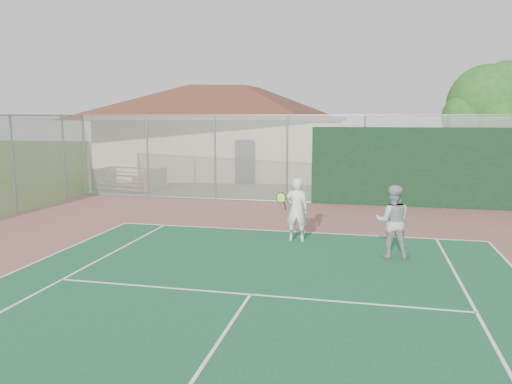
% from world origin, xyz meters
% --- Properties ---
extents(back_fence, '(20.08, 0.11, 3.53)m').
position_xyz_m(back_fence, '(2.11, 16.98, 1.67)').
color(back_fence, gray).
rests_on(back_fence, ground).
extents(side_fence_left, '(0.08, 9.00, 3.50)m').
position_xyz_m(side_fence_left, '(-10.00, 12.50, 1.75)').
color(side_fence_left, gray).
rests_on(side_fence_left, ground).
extents(clubhouse, '(15.31, 11.07, 6.20)m').
position_xyz_m(clubhouse, '(-6.17, 26.34, 3.15)').
color(clubhouse, tan).
rests_on(clubhouse, ground).
extents(bleachers, '(3.10, 2.17, 1.04)m').
position_xyz_m(bleachers, '(-8.79, 18.75, 0.55)').
color(bleachers, '#B8332A').
rests_on(bleachers, ground).
extents(tree, '(4.23, 4.00, 5.89)m').
position_xyz_m(tree, '(7.44, 21.96, 3.87)').
color(tree, '#352413').
rests_on(tree, ground).
extents(player_white_front, '(0.88, 0.61, 1.77)m').
position_xyz_m(player_white_front, '(0.26, 10.83, 0.89)').
color(player_white_front, silver).
rests_on(player_white_front, ground).
extents(player_grey_back, '(0.89, 0.70, 1.79)m').
position_xyz_m(player_grey_back, '(2.78, 9.72, 0.90)').
color(player_grey_back, '#9FA1A4').
rests_on(player_grey_back, ground).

